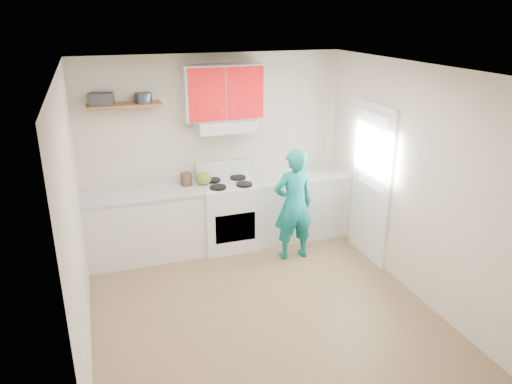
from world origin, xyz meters
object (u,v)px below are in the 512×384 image
object	(u,v)px
stove	(229,215)
crock	(186,180)
kettle	(203,178)
person	(294,205)
tin	(144,98)

from	to	relation	value
stove	crock	distance (m)	0.77
kettle	person	bearing A→B (deg)	-40.02
stove	kettle	size ratio (longest dim) A/B	4.38
stove	tin	distance (m)	1.93
tin	person	world-z (taller)	tin
tin	person	size ratio (longest dim) A/B	0.14
kettle	tin	bearing A→B (deg)	166.27
tin	stove	bearing A→B (deg)	-8.04
tin	kettle	xyz separation A→B (m)	(0.69, -0.08, -1.09)
crock	tin	bearing A→B (deg)	175.67
stove	tin	size ratio (longest dim) A/B	4.47
tin	crock	xyz separation A→B (m)	(0.47, -0.04, -1.11)
kettle	crock	bearing A→B (deg)	161.70
stove	crock	world-z (taller)	crock
crock	person	world-z (taller)	person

